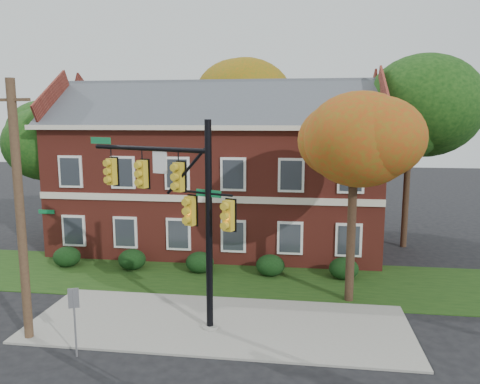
# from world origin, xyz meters

# --- Properties ---
(ground) EXTENTS (120.00, 120.00, 0.00)m
(ground) POSITION_xyz_m (0.00, 0.00, 0.00)
(ground) COLOR black
(ground) RESTS_ON ground
(sidewalk) EXTENTS (14.00, 5.00, 0.08)m
(sidewalk) POSITION_xyz_m (0.00, 1.00, 0.04)
(sidewalk) COLOR gray
(sidewalk) RESTS_ON ground
(grass_strip) EXTENTS (30.00, 6.00, 0.04)m
(grass_strip) POSITION_xyz_m (0.00, 6.00, 0.02)
(grass_strip) COLOR #193811
(grass_strip) RESTS_ON ground
(apartment_building) EXTENTS (18.80, 8.80, 9.74)m
(apartment_building) POSITION_xyz_m (-2.00, 11.95, 4.99)
(apartment_building) COLOR maroon
(apartment_building) RESTS_ON ground
(hedge_far_left) EXTENTS (1.40, 1.26, 1.05)m
(hedge_far_left) POSITION_xyz_m (-9.00, 6.70, 0.53)
(hedge_far_left) COLOR black
(hedge_far_left) RESTS_ON ground
(hedge_left) EXTENTS (1.40, 1.26, 1.05)m
(hedge_left) POSITION_xyz_m (-5.50, 6.70, 0.53)
(hedge_left) COLOR black
(hedge_left) RESTS_ON ground
(hedge_center) EXTENTS (1.40, 1.26, 1.05)m
(hedge_center) POSITION_xyz_m (-2.00, 6.70, 0.53)
(hedge_center) COLOR black
(hedge_center) RESTS_ON ground
(hedge_right) EXTENTS (1.40, 1.26, 1.05)m
(hedge_right) POSITION_xyz_m (1.50, 6.70, 0.53)
(hedge_right) COLOR black
(hedge_right) RESTS_ON ground
(hedge_far_right) EXTENTS (1.40, 1.26, 1.05)m
(hedge_far_right) POSITION_xyz_m (5.00, 6.70, 0.53)
(hedge_far_right) COLOR black
(hedge_far_right) RESTS_ON ground
(tree_near_right) EXTENTS (4.50, 4.25, 8.58)m
(tree_near_right) POSITION_xyz_m (5.22, 3.87, 6.67)
(tree_near_right) COLOR black
(tree_near_right) RESTS_ON ground
(tree_left_rear) EXTENTS (5.40, 5.10, 8.88)m
(tree_left_rear) POSITION_xyz_m (-11.73, 10.84, 6.68)
(tree_left_rear) COLOR black
(tree_left_rear) RESTS_ON ground
(tree_right_rear) EXTENTS (6.30, 5.95, 10.62)m
(tree_right_rear) POSITION_xyz_m (9.31, 12.81, 8.12)
(tree_right_rear) COLOR black
(tree_right_rear) RESTS_ON ground
(tree_far_rear) EXTENTS (6.84, 6.46, 11.52)m
(tree_far_rear) POSITION_xyz_m (-0.66, 19.79, 8.84)
(tree_far_rear) COLOR black
(tree_far_rear) RESTS_ON ground
(traffic_signal) EXTENTS (6.30, 2.82, 7.56)m
(traffic_signal) POSITION_xyz_m (-1.49, 1.07, 4.69)
(traffic_signal) COLOR gray
(traffic_signal) RESTS_ON ground
(utility_pole) EXTENTS (1.38, 0.33, 8.87)m
(utility_pole) POSITION_xyz_m (-6.34, -1.00, 4.50)
(utility_pole) COLOR #462F20
(utility_pole) RESTS_ON ground
(sign_post) EXTENTS (0.33, 0.16, 2.30)m
(sign_post) POSITION_xyz_m (-4.11, -1.95, 1.56)
(sign_post) COLOR slate
(sign_post) RESTS_ON ground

